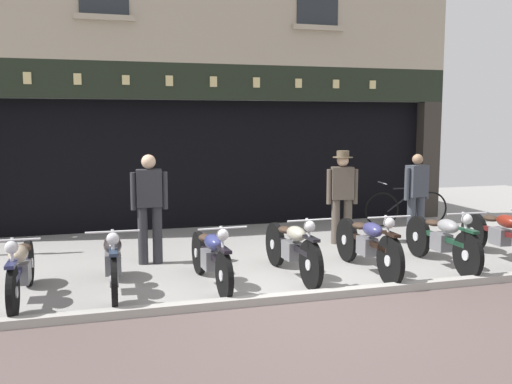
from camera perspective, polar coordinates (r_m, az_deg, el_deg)
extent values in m
cube|color=gray|center=(11.92, -3.94, -3.81)|extent=(22.40, 10.00, 0.08)
cube|color=#A4A19B|center=(7.33, 4.79, -10.38)|extent=(22.40, 0.16, 0.18)
cube|color=black|center=(13.99, -6.08, 3.32)|extent=(9.56, 4.00, 2.60)
cube|color=#332D28|center=(13.87, 16.35, 3.04)|extent=(0.44, 0.36, 2.60)
cube|color=#23282D|center=(12.26, -4.57, 3.42)|extent=(9.15, 0.03, 2.18)
cube|color=black|center=(11.84, -4.19, 10.66)|extent=(10.40, 0.24, 0.70)
cube|color=#DBC684|center=(11.46, -21.44, 10.32)|extent=(0.14, 0.03, 0.21)
cube|color=#DBC684|center=(11.42, -17.04, 10.50)|extent=(0.14, 0.03, 0.21)
cube|color=#DBC684|center=(11.46, -12.60, 10.63)|extent=(0.14, 0.03, 0.18)
cube|color=#DBC684|center=(11.55, -8.46, 10.69)|extent=(0.14, 0.03, 0.20)
cube|color=#DBC684|center=(11.71, -4.18, 10.70)|extent=(0.14, 0.03, 0.20)
cube|color=#DBC684|center=(11.93, 0.04, 10.65)|extent=(0.14, 0.03, 0.20)
cube|color=#DBC684|center=(12.22, 4.17, 10.54)|extent=(0.14, 0.03, 0.18)
cube|color=#DBC684|center=(12.54, 7.81, 10.41)|extent=(0.14, 0.03, 0.18)
cube|color=#DBC684|center=(12.92, 11.31, 10.24)|extent=(0.14, 0.03, 0.17)
cube|color=#ADA08A|center=(11.53, -14.57, 16.18)|extent=(1.10, 0.12, 0.10)
cube|color=#ADA08A|center=(12.46, 6.08, 15.66)|extent=(1.10, 0.12, 0.10)
cylinder|color=black|center=(7.09, -22.65, -9.05)|extent=(0.09, 0.61, 0.60)
cylinder|color=silver|center=(7.09, -22.65, -9.05)|extent=(0.11, 0.14, 0.13)
cylinder|color=black|center=(8.42, -21.33, -6.48)|extent=(0.10, 0.61, 0.60)
cylinder|color=silver|center=(8.42, -21.33, -6.48)|extent=(0.12, 0.14, 0.13)
cube|color=#25284D|center=(7.72, -21.97, -6.79)|extent=(0.12, 1.28, 0.07)
cube|color=slate|center=(7.74, -21.95, -7.30)|extent=(0.21, 0.33, 0.26)
ellipsoid|color=tan|center=(7.52, -22.21, -5.61)|extent=(0.24, 0.47, 0.20)
ellipsoid|color=#38281E|center=(7.93, -21.80, -5.11)|extent=(0.21, 0.31, 0.10)
cube|color=#25284D|center=(7.01, -22.78, -6.52)|extent=(0.11, 0.36, 0.04)
sphere|color=silver|center=(7.03, -22.78, -4.99)|extent=(0.15, 0.15, 0.15)
cylinder|color=silver|center=(7.02, -22.81, -4.35)|extent=(0.62, 0.05, 0.02)
cylinder|color=silver|center=(7.06, -22.72, -6.69)|extent=(0.05, 0.25, 0.61)
cylinder|color=black|center=(7.08, -13.68, -8.49)|extent=(0.09, 0.66, 0.66)
cylinder|color=silver|center=(7.08, -13.68, -8.49)|extent=(0.11, 0.15, 0.15)
cylinder|color=black|center=(8.43, -13.86, -5.99)|extent=(0.10, 0.66, 0.66)
cylinder|color=silver|center=(8.43, -13.86, -5.99)|extent=(0.12, 0.15, 0.15)
cube|color=#253246|center=(7.72, -13.80, -6.27)|extent=(0.12, 1.29, 0.07)
cube|color=slate|center=(7.74, -13.79, -6.77)|extent=(0.21, 0.33, 0.26)
ellipsoid|color=#2A2527|center=(7.52, -13.83, -5.07)|extent=(0.24, 0.47, 0.20)
ellipsoid|color=#38281E|center=(7.93, -13.87, -4.59)|extent=(0.21, 0.31, 0.10)
cube|color=#253246|center=(6.99, -13.77, -5.73)|extent=(0.11, 0.36, 0.04)
sphere|color=silver|center=(7.02, -13.81, -4.43)|extent=(0.15, 0.15, 0.15)
cylinder|color=silver|center=(7.00, -13.83, -3.78)|extent=(0.62, 0.05, 0.02)
cylinder|color=silver|center=(7.04, -13.76, -6.13)|extent=(0.04, 0.24, 0.62)
cylinder|color=black|center=(7.24, -3.12, -8.15)|extent=(0.09, 0.61, 0.61)
cylinder|color=silver|center=(7.24, -3.12, -8.15)|extent=(0.11, 0.14, 0.13)
cylinder|color=black|center=(8.48, -5.58, -5.92)|extent=(0.10, 0.61, 0.61)
cylinder|color=silver|center=(8.48, -5.58, -5.92)|extent=(0.12, 0.14, 0.13)
cube|color=black|center=(7.83, -4.46, -6.09)|extent=(0.12, 1.21, 0.07)
cube|color=slate|center=(7.85, -4.45, -6.59)|extent=(0.21, 0.33, 0.26)
ellipsoid|color=navy|center=(7.64, -4.17, -4.89)|extent=(0.24, 0.47, 0.20)
ellipsoid|color=#38281E|center=(8.02, -4.90, -4.47)|extent=(0.21, 0.31, 0.10)
cube|color=black|center=(7.17, -3.13, -5.65)|extent=(0.11, 0.36, 0.04)
sphere|color=silver|center=(7.19, -3.27, -4.18)|extent=(0.15, 0.15, 0.15)
cylinder|color=silver|center=(7.17, -3.28, -3.55)|extent=(0.62, 0.05, 0.02)
cylinder|color=silver|center=(7.21, -3.22, -5.84)|extent=(0.05, 0.24, 0.62)
cylinder|color=black|center=(7.69, 5.39, -7.09)|extent=(0.09, 0.66, 0.66)
cylinder|color=silver|center=(7.69, 5.39, -7.09)|extent=(0.10, 0.15, 0.14)
cylinder|color=black|center=(8.89, 1.89, -5.12)|extent=(0.10, 0.66, 0.66)
cylinder|color=silver|center=(8.89, 1.89, -5.12)|extent=(0.11, 0.15, 0.14)
cube|color=black|center=(8.26, 3.51, -5.22)|extent=(0.11, 1.23, 0.07)
cube|color=slate|center=(8.27, 3.51, -5.70)|extent=(0.21, 0.33, 0.26)
ellipsoid|color=#A5A08D|center=(8.07, 3.95, -4.06)|extent=(0.23, 0.47, 0.20)
ellipsoid|color=#38281E|center=(8.44, 2.91, -3.70)|extent=(0.21, 0.31, 0.10)
cube|color=black|center=(7.61, 5.42, -4.55)|extent=(0.11, 0.36, 0.04)
sphere|color=silver|center=(7.63, 5.25, -3.34)|extent=(0.15, 0.15, 0.15)
cylinder|color=silver|center=(7.62, 5.25, -2.75)|extent=(0.62, 0.04, 0.02)
cylinder|color=silver|center=(7.66, 5.29, -4.92)|extent=(0.04, 0.26, 0.61)
cylinder|color=black|center=(8.03, 12.97, -6.55)|extent=(0.09, 0.68, 0.68)
cylinder|color=silver|center=(8.03, 12.97, -6.55)|extent=(0.10, 0.15, 0.15)
cylinder|color=black|center=(9.27, 8.86, -4.62)|extent=(0.10, 0.68, 0.68)
cylinder|color=silver|center=(9.27, 8.86, -4.62)|extent=(0.11, 0.15, 0.15)
cube|color=black|center=(8.62, 10.78, -4.74)|extent=(0.11, 1.31, 0.07)
cube|color=slate|center=(8.63, 10.77, -5.19)|extent=(0.21, 0.33, 0.26)
ellipsoid|color=navy|center=(8.43, 11.32, -3.63)|extent=(0.23, 0.47, 0.20)
ellipsoid|color=#38281E|center=(8.81, 10.09, -3.27)|extent=(0.21, 0.31, 0.10)
cube|color=black|center=(7.95, 13.04, -4.03)|extent=(0.11, 0.36, 0.04)
sphere|color=silver|center=(7.98, 12.87, -2.96)|extent=(0.15, 0.15, 0.15)
cylinder|color=silver|center=(7.97, 12.89, -2.39)|extent=(0.62, 0.04, 0.02)
cylinder|color=silver|center=(8.00, 12.90, -4.46)|extent=(0.04, 0.28, 0.60)
cylinder|color=black|center=(8.69, 19.98, -5.82)|extent=(0.10, 0.66, 0.66)
cylinder|color=silver|center=(8.69, 19.98, -5.82)|extent=(0.11, 0.15, 0.15)
cylinder|color=black|center=(9.82, 15.55, -4.20)|extent=(0.11, 0.66, 0.66)
cylinder|color=silver|center=(9.82, 15.55, -4.20)|extent=(0.12, 0.15, 0.15)
cube|color=#163926|center=(9.22, 17.65, -4.24)|extent=(0.13, 1.26, 0.07)
cube|color=slate|center=(9.24, 17.63, -4.66)|extent=(0.22, 0.33, 0.26)
ellipsoid|color=gray|center=(9.05, 18.24, -3.18)|extent=(0.24, 0.47, 0.20)
ellipsoid|color=#38281E|center=(9.40, 16.91, -2.89)|extent=(0.21, 0.31, 0.10)
cube|color=#163926|center=(8.62, 20.07, -3.55)|extent=(0.12, 0.36, 0.04)
sphere|color=silver|center=(8.64, 19.90, -2.51)|extent=(0.15, 0.15, 0.15)
cylinder|color=silver|center=(8.63, 19.92, -1.98)|extent=(0.62, 0.05, 0.02)
cylinder|color=silver|center=(8.66, 19.91, -3.90)|extent=(0.05, 0.28, 0.60)
cylinder|color=black|center=(10.56, 20.51, -3.64)|extent=(0.11, 0.65, 0.65)
cylinder|color=silver|center=(10.56, 20.51, -3.64)|extent=(0.12, 0.15, 0.14)
cube|color=#541616|center=(9.99, 22.72, -3.63)|extent=(0.14, 1.25, 0.07)
cube|color=slate|center=(10.01, 22.70, -4.02)|extent=(0.22, 0.33, 0.26)
ellipsoid|color=maroon|center=(9.83, 23.34, -2.64)|extent=(0.24, 0.47, 0.20)
ellipsoid|color=#38281E|center=(10.16, 21.96, -2.40)|extent=(0.22, 0.31, 0.10)
cylinder|color=#2D2D33|center=(9.12, -9.60, -4.09)|extent=(0.15, 0.15, 0.91)
cylinder|color=#2D2D33|center=(9.11, -10.99, -4.14)|extent=(0.15, 0.15, 0.91)
cube|color=#2D2D33|center=(9.01, -10.40, 0.38)|extent=(0.39, 0.25, 0.57)
cube|color=white|center=(9.11, -10.44, 0.88)|extent=(0.14, 0.03, 0.32)
cube|color=maroon|center=(9.13, -10.44, 0.82)|extent=(0.05, 0.02, 0.30)
cylinder|color=#2D2D33|center=(9.02, -8.90, 0.15)|extent=(0.09, 0.09, 0.57)
cylinder|color=#2D2D33|center=(9.01, -11.88, 0.07)|extent=(0.09, 0.09, 0.57)
sphere|color=beige|center=(8.97, -10.45, 2.93)|extent=(0.22, 0.22, 0.22)
cylinder|color=brown|center=(10.57, 8.95, -2.79)|extent=(0.15, 0.15, 0.82)
cylinder|color=brown|center=(10.52, 7.78, -2.81)|extent=(0.15, 0.15, 0.82)
cube|color=brown|center=(10.45, 8.43, 0.86)|extent=(0.42, 0.30, 0.57)
cube|color=white|center=(10.55, 8.31, 1.30)|extent=(0.14, 0.05, 0.32)
cube|color=#47234C|center=(10.57, 8.29, 1.25)|extent=(0.05, 0.02, 0.30)
cylinder|color=brown|center=(10.51, 9.68, 0.53)|extent=(0.09, 0.09, 0.62)
cylinder|color=brown|center=(10.41, 7.16, 0.51)|extent=(0.09, 0.09, 0.62)
sphere|color=beige|center=(10.41, 8.47, 3.06)|extent=(0.21, 0.21, 0.21)
cylinder|color=brown|center=(10.41, 8.47, 3.38)|extent=(0.36, 0.36, 0.01)
cylinder|color=brown|center=(10.41, 8.48, 3.69)|extent=(0.22, 0.22, 0.12)
cylinder|color=#3D424C|center=(11.10, 15.73, -2.45)|extent=(0.15, 0.15, 0.84)
cylinder|color=#3D424C|center=(10.95, 14.90, -2.55)|extent=(0.15, 0.15, 0.84)
cube|color=#3D424C|center=(10.94, 15.44, 1.05)|extent=(0.42, 0.29, 0.57)
cube|color=silver|center=(11.01, 15.03, 1.46)|extent=(0.14, 0.05, 0.32)
cube|color=black|center=(11.02, 14.99, 1.41)|extent=(0.05, 0.02, 0.30)
cylinder|color=#3D424C|center=(11.11, 16.30, 0.87)|extent=(0.09, 0.09, 0.58)
cylinder|color=#3D424C|center=(10.78, 14.53, 0.75)|extent=(0.09, 0.09, 0.58)
sphere|color=#9E7A5B|center=(10.91, 15.50, 3.09)|extent=(0.19, 0.19, 0.19)
cube|color=silver|center=(12.57, 2.98, 4.03)|extent=(0.70, 0.02, 0.95)
cube|color=#232328|center=(12.54, 3.01, 5.74)|extent=(0.70, 0.01, 0.20)
cube|color=silver|center=(12.97, 7.51, 4.44)|extent=(0.79, 0.02, 1.02)
cube|color=#511E19|center=(12.95, 7.57, 6.24)|extent=(0.79, 0.01, 0.20)
torus|color=black|center=(12.41, 12.17, -1.70)|extent=(0.73, 0.15, 0.73)
torus|color=black|center=(12.81, 16.65, -1.57)|extent=(0.73, 0.15, 0.73)
cylinder|color=black|center=(12.53, 14.02, -0.84)|extent=(0.61, 0.13, 0.47)
cylinder|color=black|center=(12.54, 14.51, 0.35)|extent=(0.58, 0.12, 0.03)
cylinder|color=black|center=(12.63, 15.29, -0.27)|extent=(0.08, 0.04, 0.52)
ellipsoid|color=#332319|center=(12.62, 15.50, 0.90)|extent=(0.26, 0.16, 0.06)
cylinder|color=silver|center=(12.34, 12.24, 0.87)|extent=(0.10, 0.50, 0.02)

